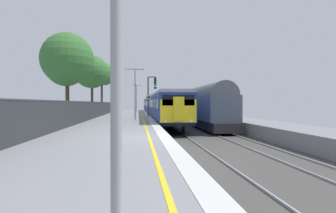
# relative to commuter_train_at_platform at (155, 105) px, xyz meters

# --- Properties ---
(ground) EXTENTS (17.40, 110.00, 1.21)m
(ground) POSITION_rel_commuter_train_at_platform_xyz_m (0.55, -36.66, -1.88)
(ground) COLOR gray
(commuter_train_at_platform) EXTENTS (2.83, 58.77, 3.81)m
(commuter_train_at_platform) POSITION_rel_commuter_train_at_platform_xyz_m (0.00, 0.00, 0.00)
(commuter_train_at_platform) COLOR navy
(commuter_train_at_platform) RESTS_ON ground
(freight_train_adjacent_track) EXTENTS (2.60, 30.05, 4.37)m
(freight_train_adjacent_track) POSITION_rel_commuter_train_at_platform_xyz_m (4.00, -13.36, 0.12)
(freight_train_adjacent_track) COLOR #232326
(freight_train_adjacent_track) RESTS_ON ground
(signal_gantry) EXTENTS (1.10, 0.24, 4.80)m
(signal_gantry) POSITION_rel_commuter_train_at_platform_xyz_m (-1.47, -15.49, 1.74)
(signal_gantry) COLOR #47474C
(signal_gantry) RESTS_ON ground
(speed_limit_sign) EXTENTS (0.59, 0.08, 2.51)m
(speed_limit_sign) POSITION_rel_commuter_train_at_platform_xyz_m (-1.85, -20.09, 0.34)
(speed_limit_sign) COLOR #59595B
(speed_limit_sign) RESTS_ON ground
(platform_lamp_mid) EXTENTS (2.00, 0.20, 4.88)m
(platform_lamp_mid) POSITION_rel_commuter_train_at_platform_xyz_m (-3.22, -22.90, 1.66)
(platform_lamp_mid) COLOR #93999E
(platform_lamp_mid) RESTS_ON ground
(platform_lamp_far) EXTENTS (2.00, 0.20, 4.86)m
(platform_lamp_far) POSITION_rel_commuter_train_at_platform_xyz_m (-3.22, 0.78, 1.65)
(platform_lamp_far) COLOR #93999E
(platform_lamp_far) RESTS_ON ground
(platform_back_fence) EXTENTS (0.07, 99.00, 1.76)m
(platform_back_fence) POSITION_rel_commuter_train_at_platform_xyz_m (-7.55, -36.66, -0.35)
(platform_back_fence) COLOR #282B2D
(platform_back_fence) RESTS_ON ground
(background_tree_left) EXTENTS (4.19, 4.19, 7.69)m
(background_tree_left) POSITION_rel_commuter_train_at_platform_xyz_m (-8.88, -12.79, 4.18)
(background_tree_left) COLOR #473323
(background_tree_left) RESTS_ON ground
(background_tree_centre) EXTENTS (4.13, 4.12, 8.88)m
(background_tree_centre) POSITION_rel_commuter_train_at_platform_xyz_m (-9.17, 1.63, 5.37)
(background_tree_centre) COLOR #473323
(background_tree_centre) RESTS_ON ground
(background_tree_right) EXTENTS (4.54, 4.54, 7.71)m
(background_tree_right) POSITION_rel_commuter_train_at_platform_xyz_m (-9.11, -24.29, 3.97)
(background_tree_right) COLOR #473323
(background_tree_right) RESTS_ON ground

